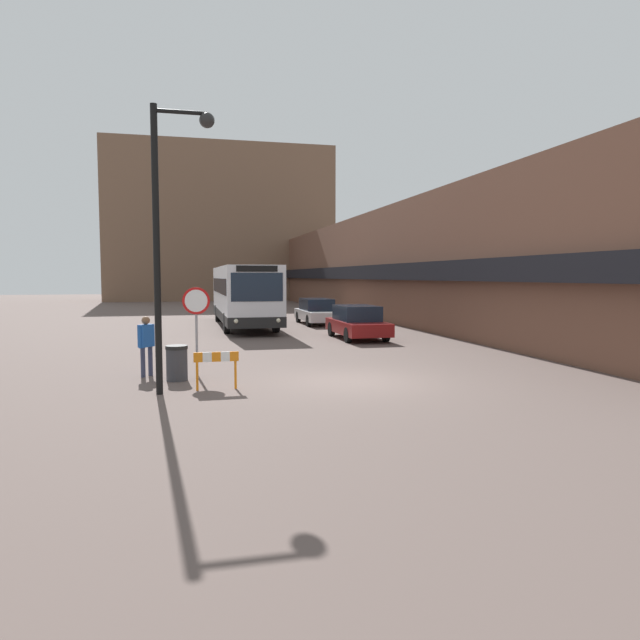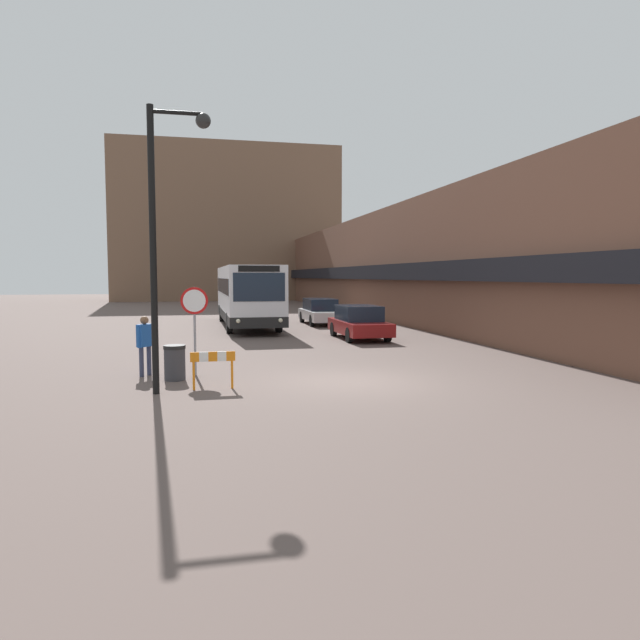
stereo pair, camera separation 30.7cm
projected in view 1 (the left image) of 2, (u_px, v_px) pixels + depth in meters
The scene contains 11 objects.
ground_plane at pixel (352, 381), 15.21m from camera, with size 160.00×160.00×0.00m, color brown.
building_row_right at pixel (390, 266), 40.52m from camera, with size 5.50×60.00×7.01m.
building_backdrop_far at pixel (221, 224), 67.39m from camera, with size 26.00×8.00×17.90m.
city_bus at pixel (243, 294), 31.75m from camera, with size 2.72×12.47×3.32m.
parked_car_front at pixel (357, 322), 25.54m from camera, with size 1.89×4.46×1.49m.
parked_car_middle at pixel (317, 311), 33.33m from camera, with size 1.83×4.77×1.50m.
stop_sign at pixel (196, 312), 15.93m from camera, with size 0.76×0.08×2.50m.
street_lamp at pixel (168, 218), 13.31m from camera, with size 1.46×0.36×6.75m.
pedestrian at pixel (146, 340), 15.89m from camera, with size 0.45×0.48×1.69m.
trash_bin at pixel (177, 363), 15.31m from camera, with size 0.59×0.59×0.95m.
construction_barricade at pixel (216, 363), 14.05m from camera, with size 1.10×0.06×0.94m.
Camera 1 is at (-4.32, -14.43, 2.80)m, focal length 32.00 mm.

